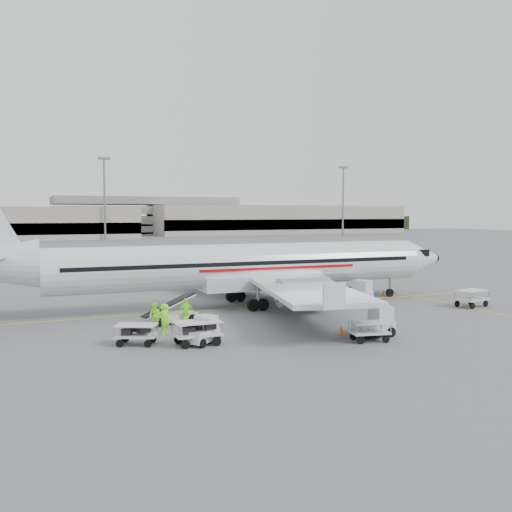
{
  "coord_description": "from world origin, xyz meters",
  "views": [
    {
      "loc": [
        -18.03,
        -40.22,
        7.23
      ],
      "look_at": [
        0.0,
        2.0,
        3.8
      ],
      "focal_mm": 40.0,
      "sensor_mm": 36.0,
      "label": 1
    }
  ],
  "objects_px": {
    "tug_aft": "(202,331)",
    "aircraft": "(246,236)",
    "tug_fore": "(358,292)",
    "jet_bridge": "(326,267)",
    "tug_mid": "(373,321)",
    "belt_loader": "(171,305)"
  },
  "relations": [
    {
      "from": "tug_aft",
      "to": "aircraft",
      "type": "bearing_deg",
      "value": 21.13
    },
    {
      "from": "aircraft",
      "to": "tug_fore",
      "type": "distance_m",
      "value": 10.05
    },
    {
      "from": "aircraft",
      "to": "tug_aft",
      "type": "xyz_separation_m",
      "value": [
        -7.18,
        -11.07,
        -4.71
      ]
    },
    {
      "from": "jet_bridge",
      "to": "tug_mid",
      "type": "distance_m",
      "value": 23.59
    },
    {
      "from": "belt_loader",
      "to": "tug_fore",
      "type": "distance_m",
      "value": 15.89
    },
    {
      "from": "tug_mid",
      "to": "belt_loader",
      "type": "bearing_deg",
      "value": 139.46
    },
    {
      "from": "tug_fore",
      "to": "tug_aft",
      "type": "bearing_deg",
      "value": -177.8
    },
    {
      "from": "tug_fore",
      "to": "tug_aft",
      "type": "xyz_separation_m",
      "value": [
        -15.76,
        -8.45,
        -0.18
      ]
    },
    {
      "from": "aircraft",
      "to": "tug_aft",
      "type": "distance_m",
      "value": 14.01
    },
    {
      "from": "tug_mid",
      "to": "tug_fore",
      "type": "bearing_deg",
      "value": 60.76
    },
    {
      "from": "aircraft",
      "to": "tug_aft",
      "type": "bearing_deg",
      "value": -122.37
    },
    {
      "from": "tug_mid",
      "to": "tug_aft",
      "type": "relative_size",
      "value": 1.15
    },
    {
      "from": "jet_bridge",
      "to": "tug_fore",
      "type": "relative_size",
      "value": 5.97
    },
    {
      "from": "tug_mid",
      "to": "aircraft",
      "type": "bearing_deg",
      "value": 101.97
    },
    {
      "from": "tug_fore",
      "to": "tug_mid",
      "type": "distance_m",
      "value": 11.9
    },
    {
      "from": "aircraft",
      "to": "tug_fore",
      "type": "bearing_deg",
      "value": -16.38
    },
    {
      "from": "jet_bridge",
      "to": "tug_aft",
      "type": "relative_size",
      "value": 7.34
    },
    {
      "from": "tug_fore",
      "to": "tug_mid",
      "type": "bearing_deg",
      "value": -145.06
    },
    {
      "from": "jet_bridge",
      "to": "tug_aft",
      "type": "bearing_deg",
      "value": -134.0
    },
    {
      "from": "aircraft",
      "to": "tug_mid",
      "type": "height_order",
      "value": "aircraft"
    },
    {
      "from": "belt_loader",
      "to": "tug_aft",
      "type": "bearing_deg",
      "value": -103.25
    },
    {
      "from": "aircraft",
      "to": "jet_bridge",
      "type": "xyz_separation_m",
      "value": [
        12.11,
        8.63,
        -3.56
      ]
    }
  ]
}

